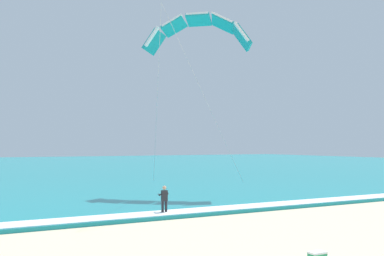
# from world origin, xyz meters

# --- Properties ---
(sea) EXTENTS (200.00, 120.00, 0.20)m
(sea) POSITION_xyz_m (0.00, 72.45, 0.10)
(sea) COLOR teal
(sea) RESTS_ON ground
(surf_foam) EXTENTS (200.00, 1.72, 0.04)m
(surf_foam) POSITION_xyz_m (0.00, 13.45, 0.22)
(surf_foam) COLOR white
(surf_foam) RESTS_ON sea
(surfboard) EXTENTS (0.62, 1.45, 0.09)m
(surfboard) POSITION_xyz_m (1.93, 13.64, 0.03)
(surfboard) COLOR white
(surfboard) RESTS_ON ground
(kitesurfer) EXTENTS (0.56, 0.56, 1.69)m
(kitesurfer) POSITION_xyz_m (1.93, 13.66, 0.94)
(kitesurfer) COLOR #232328
(kitesurfer) RESTS_ON ground
(kite_primary) EXTENTS (9.67, 10.12, 13.08)m
(kite_primary) POSITION_xyz_m (8.12, 21.17, 13.00)
(kite_primary) COLOR teal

